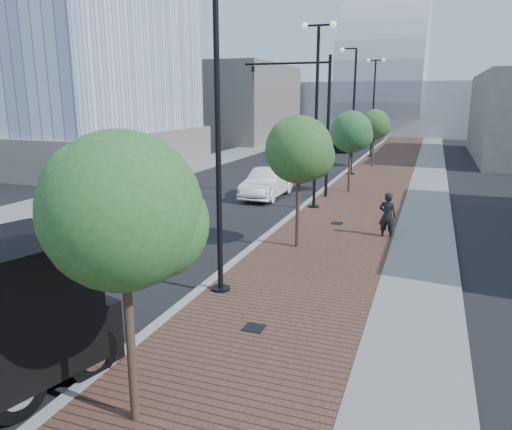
% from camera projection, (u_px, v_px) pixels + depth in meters
% --- Properties ---
extents(sidewalk, '(7.00, 140.00, 0.12)m').
position_uv_depth(sidewalk, '(396.00, 166.00, 40.97)').
color(sidewalk, '#4C2D23').
rests_on(sidewalk, ground).
extents(concrete_strip, '(2.40, 140.00, 0.13)m').
position_uv_depth(concrete_strip, '(430.00, 168.00, 40.07)').
color(concrete_strip, slate).
rests_on(concrete_strip, ground).
extents(curb, '(0.30, 140.00, 0.14)m').
position_uv_depth(curb, '(355.00, 164.00, 42.13)').
color(curb, gray).
rests_on(curb, ground).
extents(west_sidewalk, '(4.00, 140.00, 0.12)m').
position_uv_depth(west_sidewalk, '(218.00, 158.00, 46.44)').
color(west_sidewalk, slate).
rests_on(west_sidewalk, ground).
extents(white_sedan, '(1.90, 5.15, 1.68)m').
position_uv_depth(white_sedan, '(268.00, 183.00, 28.44)').
color(white_sedan, white).
rests_on(white_sedan, ground).
extents(dark_car_mid, '(2.05, 4.41, 1.22)m').
position_uv_depth(dark_car_mid, '(288.00, 154.00, 45.40)').
color(dark_car_mid, black).
rests_on(dark_car_mid, ground).
extents(dark_car_far, '(2.87, 5.67, 1.58)m').
position_uv_depth(dark_car_far, '(344.00, 144.00, 53.01)').
color(dark_car_far, black).
rests_on(dark_car_far, ground).
extents(pedestrian, '(0.78, 0.58, 1.97)m').
position_uv_depth(pedestrian, '(387.00, 216.00, 19.93)').
color(pedestrian, black).
rests_on(pedestrian, ground).
extents(streetlight_1, '(1.44, 0.56, 9.21)m').
position_uv_depth(streetlight_1, '(214.00, 148.00, 13.56)').
color(streetlight_1, black).
rests_on(streetlight_1, ground).
extents(streetlight_2, '(1.72, 0.56, 9.28)m').
position_uv_depth(streetlight_2, '(316.00, 116.00, 24.37)').
color(streetlight_2, black).
rests_on(streetlight_2, ground).
extents(streetlight_3, '(1.44, 0.56, 9.21)m').
position_uv_depth(streetlight_3, '(352.00, 117.00, 35.48)').
color(streetlight_3, black).
rests_on(streetlight_3, ground).
extents(streetlight_4, '(1.72, 0.56, 9.28)m').
position_uv_depth(streetlight_4, '(373.00, 107.00, 46.29)').
color(streetlight_4, black).
rests_on(streetlight_4, ground).
extents(traffic_mast, '(5.09, 0.20, 8.00)m').
position_uv_depth(traffic_mast, '(313.00, 111.00, 27.37)').
color(traffic_mast, black).
rests_on(traffic_mast, ground).
extents(tree_0, '(2.63, 2.63, 5.26)m').
position_uv_depth(tree_0, '(125.00, 212.00, 7.81)').
color(tree_0, '#382619').
rests_on(tree_0, ground).
extents(tree_1, '(2.54, 2.51, 5.10)m').
position_uv_depth(tree_1, '(300.00, 150.00, 17.88)').
color(tree_1, '#382619').
rests_on(tree_1, ground).
extents(tree_2, '(2.52, 2.49, 4.99)m').
position_uv_depth(tree_2, '(352.00, 132.00, 28.87)').
color(tree_2, '#382619').
rests_on(tree_2, ground).
extents(tree_3, '(2.50, 2.47, 4.82)m').
position_uv_depth(tree_3, '(375.00, 124.00, 39.87)').
color(tree_3, '#382619').
rests_on(tree_3, ground).
extents(tower_podium, '(19.00, 19.00, 3.00)m').
position_uv_depth(tower_podium, '(66.00, 147.00, 42.44)').
color(tower_podium, slate).
rests_on(tower_podium, ground).
extents(convention_center, '(50.00, 30.00, 50.00)m').
position_uv_depth(convention_center, '(385.00, 96.00, 82.50)').
color(convention_center, '#ADB0B8').
rests_on(convention_center, ground).
extents(commercial_block_nw, '(14.00, 20.00, 10.00)m').
position_uv_depth(commercial_block_nw, '(231.00, 103.00, 65.87)').
color(commercial_block_nw, '#5E5B55').
rests_on(commercial_block_nw, ground).
extents(utility_cover_1, '(0.50, 0.50, 0.02)m').
position_uv_depth(utility_cover_1, '(254.00, 328.00, 12.09)').
color(utility_cover_1, black).
rests_on(utility_cover_1, sidewalk).
extents(utility_cover_2, '(0.50, 0.50, 0.02)m').
position_uv_depth(utility_cover_2, '(337.00, 223.00, 22.14)').
color(utility_cover_2, black).
rests_on(utility_cover_2, sidewalk).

